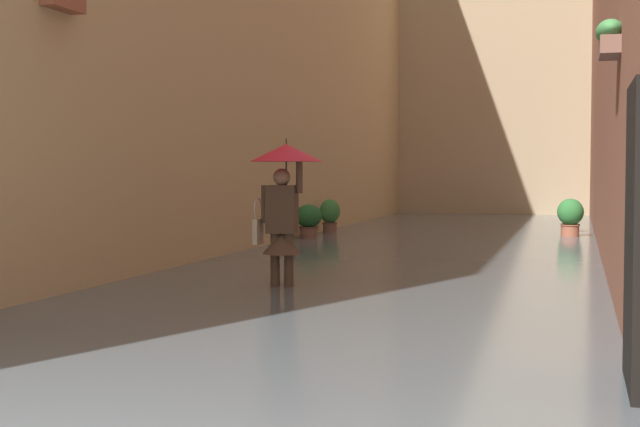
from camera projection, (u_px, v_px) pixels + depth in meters
ground_plane at (424, 256)px, 16.98m from camera, size 68.02×68.02×0.00m
flood_water at (424, 252)px, 16.97m from camera, size 7.06×33.21×0.14m
building_facade_far at (495, 70)px, 30.67m from camera, size 9.86×1.80×9.93m
person_wading at (284, 190)px, 11.46m from camera, size 0.93×0.93×2.01m
potted_plant_near_right at (330, 216)px, 21.11m from camera, size 0.48×0.48×0.93m
potted_plant_far_right at (308, 221)px, 19.58m from camera, size 0.58×0.58×0.86m
potted_plant_mid_left at (570, 217)px, 20.05m from camera, size 0.58×0.58×0.97m
potted_plant_far_left at (570, 220)px, 21.54m from camera, size 0.55×0.55×0.75m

